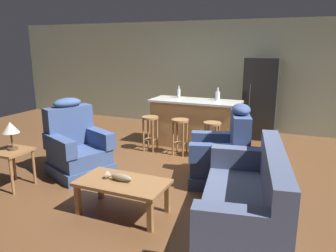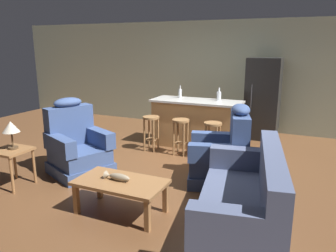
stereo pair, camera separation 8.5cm
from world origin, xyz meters
name	(u,v)px [view 2 (the right image)]	position (x,y,z in m)	size (l,w,h in m)	color
ground_plane	(169,167)	(0.00, 0.00, 0.00)	(12.00, 12.00, 0.00)	brown
back_wall	(221,75)	(0.00, 3.12, 1.30)	(12.00, 0.05, 2.60)	#9EA88E
coffee_table	(121,185)	(0.09, -1.64, 0.36)	(1.10, 0.60, 0.42)	olive
fish_figurine	(117,177)	(0.04, -1.64, 0.46)	(0.34, 0.10, 0.10)	#4C3823
couch	(245,204)	(1.56, -1.46, 0.34)	(1.16, 2.02, 0.94)	#4C5675
recliner_near_lamp	(77,147)	(-1.28, -0.78, 0.42)	(1.11, 1.11, 1.20)	#384C7A
recliner_near_island	(223,155)	(0.98, -0.21, 0.42)	(1.04, 1.04, 1.20)	#384C7A
end_table	(12,156)	(-1.78, -1.60, 0.46)	(0.48, 0.48, 0.56)	olive
table_lamp	(11,128)	(-1.77, -1.57, 0.87)	(0.24, 0.24, 0.41)	#4C3823
kitchen_island	(196,123)	(0.00, 1.35, 0.48)	(1.80, 0.70, 0.95)	#AD7F4C
bar_stool_left	(151,127)	(-0.70, 0.72, 0.47)	(0.32, 0.32, 0.68)	olive
bar_stool_middle	(181,130)	(-0.08, 0.72, 0.47)	(0.32, 0.32, 0.68)	olive
bar_stool_right	(213,134)	(0.54, 0.72, 0.47)	(0.32, 0.32, 0.68)	olive
refrigerator	(263,99)	(1.11, 2.55, 0.88)	(0.70, 0.69, 1.76)	black
bottle_tall_green	(219,96)	(0.41, 1.50, 1.05)	(0.09, 0.09, 0.25)	silver
bottle_short_amber	(180,93)	(-0.42, 1.52, 1.05)	(0.07, 0.07, 0.25)	silver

